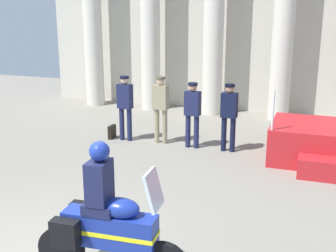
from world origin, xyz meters
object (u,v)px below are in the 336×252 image
at_px(officer_in_row_2, 192,110).
at_px(officer_in_row_3, 229,112).
at_px(motorcycle_with_rider, 105,223).
at_px(officer_in_row_1, 161,104).
at_px(officer_in_row_0, 125,103).
at_px(briefcase_on_ground, 112,132).

bearing_deg(officer_in_row_2, officer_in_row_3, -173.85).
relative_size(officer_in_row_2, officer_in_row_3, 0.99).
bearing_deg(motorcycle_with_rider, officer_in_row_1, 100.07).
xyz_separation_m(officer_in_row_3, motorcycle_with_rider, (-0.42, -5.73, -0.20)).
height_order(officer_in_row_0, officer_in_row_2, officer_in_row_0).
xyz_separation_m(officer_in_row_1, motorcycle_with_rider, (1.38, -5.82, -0.24)).
xyz_separation_m(officer_in_row_3, briefcase_on_ground, (-3.19, 0.04, -0.81)).
distance_m(officer_in_row_2, briefcase_on_ground, 2.41).
height_order(officer_in_row_3, motorcycle_with_rider, motorcycle_with_rider).
relative_size(officer_in_row_2, briefcase_on_ground, 4.61).
height_order(officer_in_row_0, officer_in_row_3, officer_in_row_0).
relative_size(officer_in_row_1, officer_in_row_2, 1.05).
height_order(officer_in_row_2, officer_in_row_3, officer_in_row_3).
bearing_deg(motorcycle_with_rider, officer_in_row_0, 108.98).
relative_size(officer_in_row_1, officer_in_row_3, 1.04).
distance_m(officer_in_row_0, officer_in_row_1, 0.97).
relative_size(officer_in_row_3, briefcase_on_ground, 4.66).
bearing_deg(officer_in_row_0, officer_in_row_1, -169.66).
bearing_deg(officer_in_row_1, officer_in_row_3, -177.14).
xyz_separation_m(officer_in_row_0, officer_in_row_3, (2.76, -0.01, -0.03)).
relative_size(officer_in_row_0, officer_in_row_3, 1.03).
relative_size(motorcycle_with_rider, briefcase_on_ground, 5.82).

